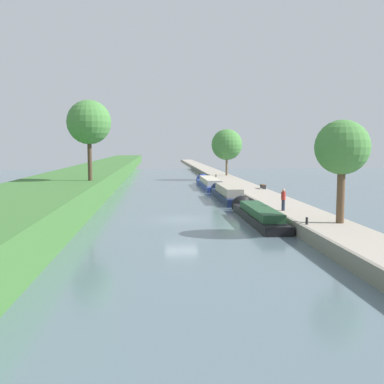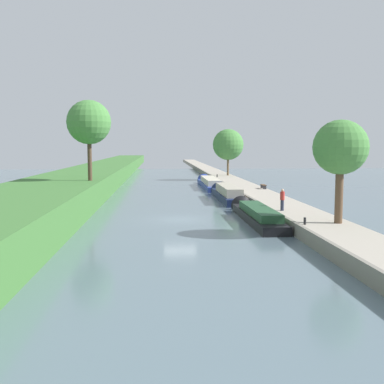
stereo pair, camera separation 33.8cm
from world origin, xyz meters
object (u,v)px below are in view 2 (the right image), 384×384
at_px(park_bench, 263,186).
at_px(mooring_bollard_far, 217,176).
at_px(narrowboat_navy, 227,193).
at_px(mooring_bollard_near, 305,221).
at_px(person_walking, 282,199).
at_px(narrowboat_blue, 209,183).
at_px(narrowboat_black, 255,214).

bearing_deg(park_bench, mooring_bollard_far, 98.23).
height_order(narrowboat_navy, mooring_bollard_near, narrowboat_navy).
bearing_deg(person_walking, mooring_bollard_near, -92.15).
relative_size(narrowboat_navy, mooring_bollard_far, 30.14).
bearing_deg(mooring_bollard_near, narrowboat_blue, 93.22).
relative_size(narrowboat_black, mooring_bollard_far, 28.96).
bearing_deg(narrowboat_black, mooring_bollard_near, -76.54).
distance_m(narrowboat_black, person_walking, 2.36).
height_order(narrowboat_blue, park_bench, narrowboat_blue).
xyz_separation_m(person_walking, park_bench, (2.63, 17.82, -0.53)).
bearing_deg(park_bench, person_walking, -98.39).
relative_size(narrowboat_blue, mooring_bollard_near, 36.62).
xyz_separation_m(mooring_bollard_near, park_bench, (2.86, 24.01, 0.12)).
relative_size(narrowboat_black, narrowboat_navy, 0.96).
xyz_separation_m(narrowboat_blue, mooring_bollard_far, (2.05, 7.37, 0.51)).
bearing_deg(narrowboat_navy, park_bench, 33.17).
distance_m(narrowboat_black, narrowboat_blue, 29.49).
bearing_deg(person_walking, narrowboat_navy, 97.92).
xyz_separation_m(narrowboat_black, mooring_bollard_far, (1.66, 36.86, 0.56)).
bearing_deg(narrowboat_navy, person_walking, -82.08).
distance_m(narrowboat_navy, narrowboat_blue, 15.45).
bearing_deg(narrowboat_blue, narrowboat_navy, -89.16).
bearing_deg(mooring_bollard_far, mooring_bollard_near, -90.00).
bearing_deg(narrowboat_black, mooring_bollard_far, 87.43).
relative_size(mooring_bollard_far, park_bench, 0.30).
distance_m(narrowboat_black, narrowboat_navy, 14.03).
xyz_separation_m(mooring_bollard_near, mooring_bollard_far, (0.00, 43.78, 0.00)).
distance_m(narrowboat_black, mooring_bollard_near, 7.14).
bearing_deg(person_walking, mooring_bollard_far, 90.35).
distance_m(narrowboat_black, park_bench, 17.69).
relative_size(person_walking, mooring_bollard_far, 3.69).
bearing_deg(narrowboat_black, narrowboat_blue, 90.76).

